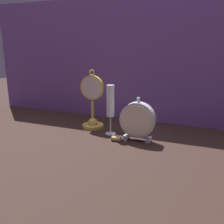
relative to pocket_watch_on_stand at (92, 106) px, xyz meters
The scene contains 6 objects.
ground_plane 0.20m from the pocket_watch_on_stand, 44.17° to the right, with size 4.00×4.00×0.00m, color black.
fabric_backdrop_drape 0.32m from the pocket_watch_on_stand, 59.98° to the left, with size 1.72×0.01×0.65m, color #6B478E.
pocket_watch_on_stand is the anchor object (origin of this frame).
mantel_clock_silver 0.28m from the pocket_watch_on_stand, 19.21° to the right, with size 0.16×0.04×0.19m.
champagne_flute 0.14m from the pocket_watch_on_stand, 24.82° to the right, with size 0.05×0.05×0.23m.
wine_cork 0.24m from the pocket_watch_on_stand, 36.63° to the right, with size 0.02×0.02×0.04m, color tan.
Camera 1 is at (0.42, -0.98, 0.42)m, focal length 40.00 mm.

